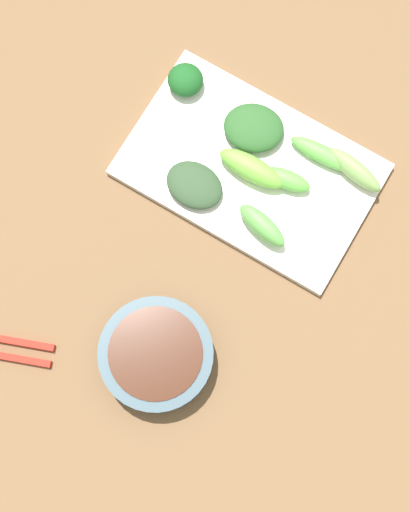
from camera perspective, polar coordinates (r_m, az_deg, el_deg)
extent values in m
cube|color=brown|center=(0.94, 0.64, 0.73)|extent=(2.10, 2.10, 0.02)
cylinder|color=#364B57|center=(0.89, -3.63, -7.37)|extent=(0.13, 0.13, 0.04)
cylinder|color=#371709|center=(0.88, -3.67, -7.31)|extent=(0.11, 0.11, 0.02)
cube|color=white|center=(0.95, 3.39, 6.46)|extent=(0.19, 0.30, 0.01)
ellipsoid|color=#2F482D|center=(0.93, -0.80, 5.30)|extent=(0.06, 0.07, 0.02)
ellipsoid|color=#70BC40|center=(0.93, 3.46, 6.52)|extent=(0.03, 0.09, 0.03)
ellipsoid|color=#5EB247|center=(0.95, 8.72, 7.52)|extent=(0.02, 0.09, 0.02)
ellipsoid|color=#60B14E|center=(0.91, 4.28, 2.27)|extent=(0.04, 0.07, 0.03)
ellipsoid|color=#5FB745|center=(0.93, 6.05, 5.69)|extent=(0.03, 0.06, 0.02)
ellipsoid|color=#2A5727|center=(0.95, 3.65, 9.50)|extent=(0.08, 0.09, 0.02)
ellipsoid|color=#78A254|center=(0.95, 11.08, 6.31)|extent=(0.04, 0.08, 0.03)
ellipsoid|color=#18511F|center=(0.97, -1.47, 12.98)|extent=(0.04, 0.05, 0.03)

